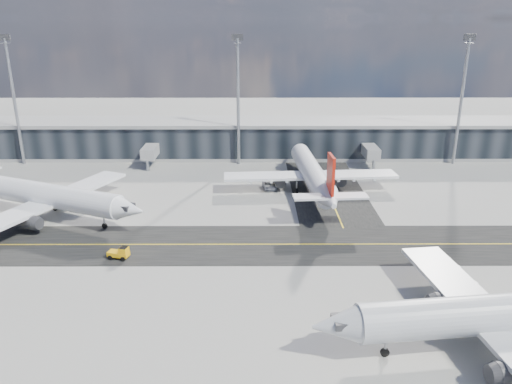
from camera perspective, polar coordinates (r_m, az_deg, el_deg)
ground at (r=71.60m, az=-3.11°, el=-7.36°), size 300.00×300.00×0.00m
taxiway_lanes at (r=81.25m, az=0.02°, el=-3.97°), size 180.00×63.00×0.03m
terminal_concourse at (r=122.16m, az=-1.88°, el=6.01°), size 152.00×19.80×8.80m
floodlight_masts at (r=113.20m, az=-2.06°, el=10.88°), size 102.50×0.70×28.90m
airliner_af at (r=91.25m, az=-23.34°, el=-0.28°), size 39.04×33.73×12.09m
airliner_redtail at (r=96.37m, az=6.42°, el=2.15°), size 34.00×39.88×11.81m
airliner_near at (r=57.53m, az=26.92°, el=-12.29°), size 40.32×34.46×11.94m
baggage_tug at (r=72.99m, az=-15.26°, el=-6.72°), size 3.17×2.07×1.83m
service_van at (r=99.01m, az=1.54°, el=0.80°), size 3.04×5.45×1.44m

